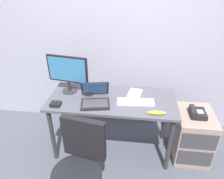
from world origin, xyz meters
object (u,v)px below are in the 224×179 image
coffee_mug (89,91)px  banana (157,113)px  file_cabinet (192,135)px  office_chair (80,174)px  monitor_main (68,72)px  paper_notepad (135,93)px  laptop (95,98)px  keyboard (135,102)px  trackball_mouse (56,104)px  desk_phone (197,113)px

coffee_mug → banana: bearing=-21.2°
file_cabinet → office_chair: bearing=-145.1°
office_chair → monitor_main: size_ratio=1.92×
coffee_mug → paper_notepad: (0.54, 0.09, -0.04)m
laptop → banana: laptop is taller
file_cabinet → keyboard: size_ratio=1.44×
file_cabinet → coffee_mug: 1.36m
file_cabinet → trackball_mouse: (-1.57, -0.24, 0.48)m
coffee_mug → paper_notepad: bearing=9.3°
laptop → office_chair: bearing=-91.6°
file_cabinet → office_chair: (-1.17, -0.82, 0.13)m
keyboard → file_cabinet: bearing=6.4°
office_chair → paper_notepad: size_ratio=4.57×
laptop → paper_notepad: laptop is taller
keyboard → paper_notepad: size_ratio=2.01×
file_cabinet → desk_phone: 0.34m
office_chair → monitor_main: monitor_main is taller
office_chair → keyboard: bearing=57.8°
desk_phone → paper_notepad: bearing=169.2°
keyboard → banana: banana is taller
coffee_mug → keyboard: bearing=-11.3°
office_chair → banana: office_chair is taller
office_chair → trackball_mouse: (-0.39, 0.58, 0.35)m
desk_phone → trackball_mouse: (-1.56, -0.22, 0.14)m
trackball_mouse → file_cabinet: bearing=8.7°
desk_phone → banana: bearing=-152.4°
desk_phone → coffee_mug: bearing=177.8°
office_chair → laptop: 0.80m
file_cabinet → keyboard: keyboard is taller
trackball_mouse → coffee_mug: coffee_mug is taller
monitor_main → file_cabinet: bearing=-3.3°
file_cabinet → monitor_main: size_ratio=1.22×
office_chair → monitor_main: 1.13m
keyboard → laptop: laptop is taller
paper_notepad → coffee_mug: bearing=-170.7°
banana → coffee_mug: bearing=158.8°
keyboard → paper_notepad: keyboard is taller
keyboard → coffee_mug: coffee_mug is taller
file_cabinet → desk_phone: desk_phone is taller
office_chair → desk_phone: bearing=34.5°
desk_phone → keyboard: 0.72m
desk_phone → banana: banana is taller
laptop → coffee_mug: laptop is taller
file_cabinet → keyboard: (-0.71, -0.08, 0.47)m
file_cabinet → office_chair: office_chair is taller
desk_phone → banana: 0.56m
monitor_main → coffee_mug: monitor_main is taller
office_chair → trackball_mouse: size_ratio=8.65×
banana → desk_phone: bearing=27.6°
office_chair → laptop: (0.02, 0.70, 0.37)m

